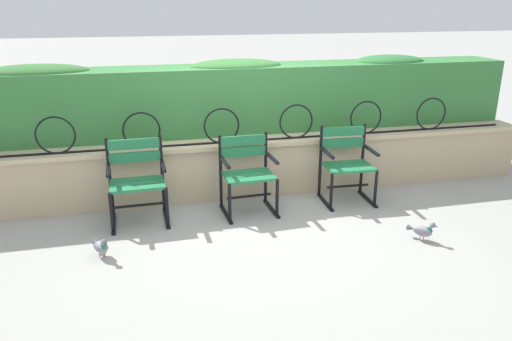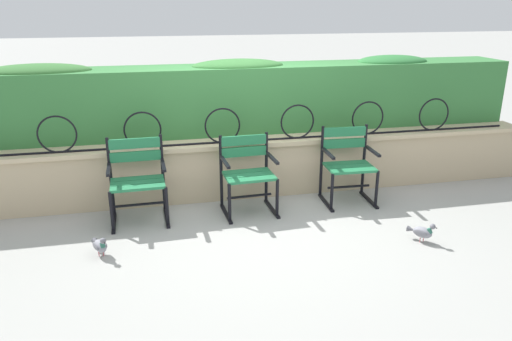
{
  "view_description": "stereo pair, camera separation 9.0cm",
  "coord_description": "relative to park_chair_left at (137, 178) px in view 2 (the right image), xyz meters",
  "views": [
    {
      "loc": [
        -1.17,
        -4.71,
        2.27
      ],
      "look_at": [
        0.0,
        0.12,
        0.55
      ],
      "focal_mm": 34.57,
      "sensor_mm": 36.0,
      "label": 1
    },
    {
      "loc": [
        -1.08,
        -4.73,
        2.27
      ],
      "look_at": [
        0.0,
        0.12,
        0.55
      ],
      "focal_mm": 34.57,
      "sensor_mm": 36.0,
      "label": 2
    }
  ],
  "objects": [
    {
      "name": "pigeon_far_side",
      "position": [
        2.72,
        -1.17,
        -0.36
      ],
      "size": [
        0.22,
        0.25,
        0.22
      ],
      "color": "gray",
      "rests_on": "ground"
    },
    {
      "name": "stone_wall",
      "position": [
        1.25,
        0.47,
        -0.12
      ],
      "size": [
        7.44,
        0.41,
        0.69
      ],
      "color": "tan",
      "rests_on": "ground"
    },
    {
      "name": "pigeon_near_chairs",
      "position": [
        -0.36,
        -0.78,
        -0.36
      ],
      "size": [
        0.18,
        0.28,
        0.22
      ],
      "color": "gray",
      "rests_on": "ground"
    },
    {
      "name": "park_chair_centre",
      "position": [
        1.2,
        -0.02,
        -0.01
      ],
      "size": [
        0.6,
        0.55,
        0.86
      ],
      "color": "#237547",
      "rests_on": "ground"
    },
    {
      "name": "park_chair_left",
      "position": [
        0.0,
        0.0,
        0.0
      ],
      "size": [
        0.61,
        0.53,
        0.9
      ],
      "color": "#237547",
      "rests_on": "ground"
    },
    {
      "name": "iron_arch_fence",
      "position": [
        1.03,
        0.4,
        0.4
      ],
      "size": [
        6.9,
        0.02,
        0.42
      ],
      "color": "black",
      "rests_on": "stone_wall"
    },
    {
      "name": "park_chair_right",
      "position": [
        2.41,
        0.01,
        -0.01
      ],
      "size": [
        0.6,
        0.55,
        0.88
      ],
      "color": "#237547",
      "rests_on": "ground"
    },
    {
      "name": "ground_plane",
      "position": [
        1.25,
        -0.38,
        -0.47
      ],
      "size": [
        60.0,
        60.0,
        0.0
      ],
      "primitive_type": "plane",
      "color": "#9E9E99"
    },
    {
      "name": "hedge_row",
      "position": [
        1.23,
        0.97,
        0.66
      ],
      "size": [
        7.29,
        0.65,
        0.9
      ],
      "color": "#387A3D",
      "rests_on": "stone_wall"
    }
  ]
}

